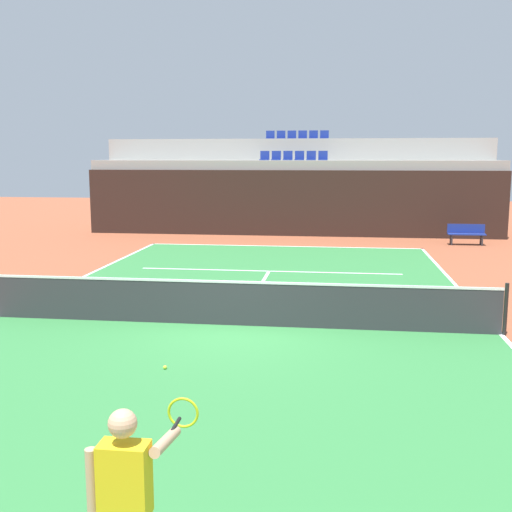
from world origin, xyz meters
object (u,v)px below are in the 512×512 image
Objects in this scene: tennis_net at (236,303)px; player at (127,499)px; player_bench at (466,233)px; tennis_ball_0 at (165,367)px.

player is at bearing -86.38° from tennis_net.
tennis_net is at bearing -118.83° from player_bench.
tennis_net reaches higher than player_bench.
player_bench is at bearing 68.50° from player.
tennis_net is 7.39× the size of player_bench.
player is 22.91m from player_bench.
player_bench is 22.73× the size of tennis_ball_0.
player is 5.77m from tennis_ball_0.
tennis_ball_0 is (-1.29, 5.55, -0.94)m from player.
tennis_ball_0 is at bearing 99.04° from player.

